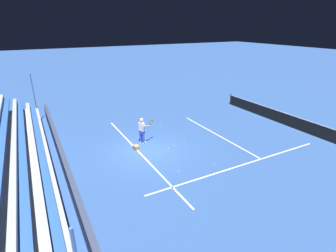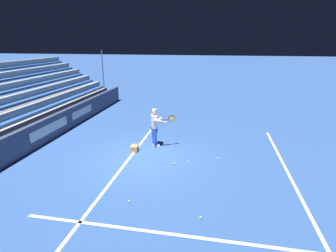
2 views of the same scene
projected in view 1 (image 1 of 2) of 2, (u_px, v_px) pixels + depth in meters
name	position (u px, v px, depth m)	size (l,w,h in m)	color
ground_plane	(147.00, 151.00, 16.39)	(160.00, 160.00, 0.00)	#2D5193
court_baseline_white	(140.00, 153.00, 16.17)	(12.00, 0.10, 0.01)	white
court_sideline_white	(242.00, 165.00, 14.79)	(0.10, 12.00, 0.01)	white
court_service_line_white	(217.00, 135.00, 18.82)	(8.22, 0.10, 0.01)	white
back_wall_sponsor_board	(64.00, 162.00, 14.03)	(20.01, 0.25, 1.10)	#384260
bleacher_stand	(6.00, 170.00, 12.77)	(19.01, 4.00, 3.85)	#9EA3A8
tennis_player	(142.00, 130.00, 17.24)	(0.56, 1.07, 1.71)	blue
ball_box_cardboard	(136.00, 147.00, 16.61)	(0.40, 0.30, 0.26)	#A87F51
tennis_ball_midcourt	(160.00, 126.00, 20.38)	(0.07, 0.07, 0.07)	#CCE533
tennis_ball_far_left	(179.00, 171.00, 14.11)	(0.07, 0.07, 0.07)	#CCE533
tennis_ball_far_right	(184.00, 139.00, 18.09)	(0.07, 0.07, 0.07)	#CCE533
tennis_ball_toward_net	(214.00, 165.00, 14.76)	(0.07, 0.07, 0.07)	#CCE533
tennis_ball_by_box	(169.00, 148.00, 16.72)	(0.07, 0.07, 0.07)	#CCE533
tennis_ball_on_baseline	(174.00, 145.00, 17.11)	(0.07, 0.07, 0.07)	#CCE533
tennis_ball_near_player	(106.00, 132.00, 19.24)	(0.07, 0.07, 0.07)	#CCE533
tennis_net	(276.00, 116.00, 21.26)	(11.09, 0.09, 1.07)	#33383D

